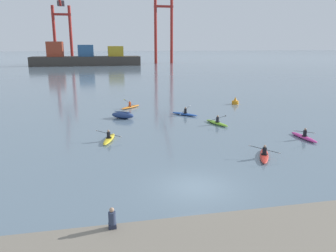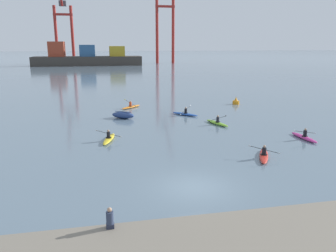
% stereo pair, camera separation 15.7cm
% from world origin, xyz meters
% --- Properties ---
extents(ground_plane, '(800.00, 800.00, 0.00)m').
position_xyz_m(ground_plane, '(0.00, 0.00, 0.00)').
color(ground_plane, slate).
extents(container_barge, '(40.37, 9.21, 8.85)m').
position_xyz_m(container_barge, '(-9.35, 116.10, 2.82)').
color(container_barge, '#38332D').
rests_on(container_barge, ground).
extents(gantry_crane_west, '(7.67, 18.78, 33.15)m').
position_xyz_m(gantry_crane_west, '(-18.31, 130.06, 16.23)').
color(gantry_crane_west, maroon).
rests_on(gantry_crane_west, ground).
extents(gantry_crane_west_mid, '(8.02, 20.04, 38.11)m').
position_xyz_m(gantry_crane_west_mid, '(22.81, 123.91, 18.54)').
color(gantry_crane_west_mid, maroon).
rests_on(gantry_crane_west_mid, ground).
extents(capsized_dinghy, '(2.78, 2.33, 0.76)m').
position_xyz_m(capsized_dinghy, '(-2.65, 18.98, 0.35)').
color(capsized_dinghy, navy).
rests_on(capsized_dinghy, ground).
extents(channel_buoy, '(0.90, 0.90, 1.00)m').
position_xyz_m(channel_buoy, '(12.89, 24.78, 0.36)').
color(channel_buoy, orange).
rests_on(channel_buoy, ground).
extents(kayak_blue, '(2.71, 2.94, 1.05)m').
position_xyz_m(kayak_blue, '(4.39, 19.20, 0.17)').
color(kayak_blue, '#2856B2').
rests_on(kayak_blue, ground).
extents(kayak_magenta, '(2.26, 3.42, 0.95)m').
position_xyz_m(kayak_magenta, '(11.90, 7.69, 0.17)').
color(kayak_magenta, '#C13384').
rests_on(kayak_magenta, ground).
extents(kayak_orange, '(2.87, 2.79, 1.09)m').
position_xyz_m(kayak_orange, '(-1.24, 24.86, 0.17)').
color(kayak_orange, orange).
rests_on(kayak_orange, ground).
extents(kayak_lime, '(2.17, 3.42, 0.95)m').
position_xyz_m(kayak_lime, '(6.44, 14.22, 0.17)').
color(kayak_lime, '#7ABC2D').
rests_on(kayak_lime, ground).
extents(kayak_yellow, '(2.17, 3.44, 0.95)m').
position_xyz_m(kayak_yellow, '(-4.44, 10.53, 0.17)').
color(kayak_yellow, yellow).
rests_on(kayak_yellow, ground).
extents(kayak_red, '(2.08, 3.30, 0.95)m').
position_xyz_m(kayak_red, '(6.24, 3.92, 0.17)').
color(kayak_red, red).
rests_on(kayak_red, ground).
extents(seated_onlooker, '(0.32, 0.30, 0.90)m').
position_xyz_m(seated_onlooker, '(-4.83, -4.40, 1.01)').
color(seated_onlooker, '#23283D').
rests_on(seated_onlooker, stone_quay).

